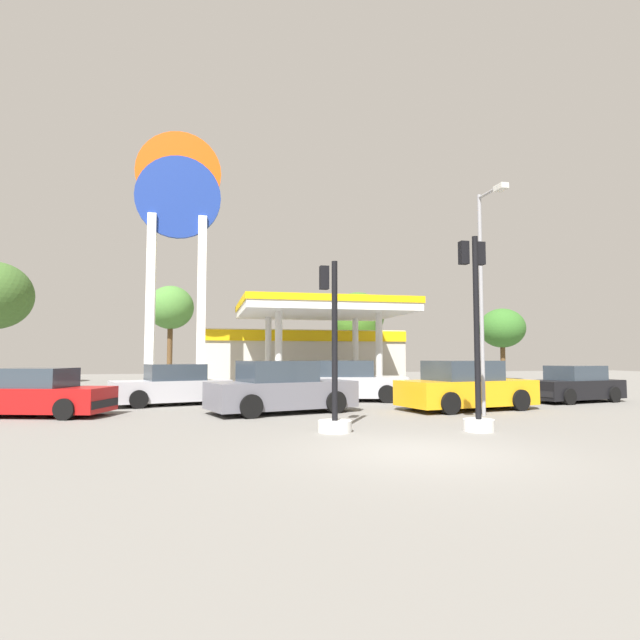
# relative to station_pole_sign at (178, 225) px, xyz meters

# --- Properties ---
(ground_plane) EXTENTS (90.00, 90.00, 0.00)m
(ground_plane) POSITION_rel_station_pole_sign_xyz_m (5.29, -15.93, -8.01)
(ground_plane) COLOR slate
(ground_plane) RESTS_ON ground
(gas_station) EXTENTS (11.95, 13.10, 4.44)m
(gas_station) POSITION_rel_station_pole_sign_xyz_m (6.90, 5.32, -6.03)
(gas_station) COLOR beige
(gas_station) RESTS_ON ground
(station_pole_sign) EXTENTS (4.00, 0.56, 12.58)m
(station_pole_sign) POSITION_rel_station_pole_sign_xyz_m (0.00, 0.00, 0.00)
(station_pole_sign) COLOR white
(station_pole_sign) RESTS_ON ground
(car_0) EXTENTS (4.94, 3.13, 1.64)m
(car_0) POSITION_rel_station_pole_sign_xyz_m (3.73, -8.72, -7.26)
(car_0) COLOR black
(car_0) RESTS_ON ground
(car_1) EXTENTS (4.20, 2.41, 1.41)m
(car_1) POSITION_rel_station_pole_sign_xyz_m (15.50, -7.40, -7.37)
(car_1) COLOR black
(car_1) RESTS_ON ground
(car_2) EXTENTS (4.31, 2.75, 1.44)m
(car_2) POSITION_rel_station_pole_sign_xyz_m (-3.44, -8.11, -7.36)
(car_2) COLOR black
(car_2) RESTS_ON ground
(car_3) EXTENTS (4.83, 2.99, 1.61)m
(car_3) POSITION_rel_station_pole_sign_xyz_m (7.06, -4.98, -7.28)
(car_3) COLOR black
(car_3) RESTS_ON ground
(car_4) EXTENTS (4.49, 2.87, 1.49)m
(car_4) POSITION_rel_station_pole_sign_xyz_m (0.17, -5.18, -7.33)
(car_4) COLOR black
(car_4) RESTS_ON ground
(car_5) EXTENTS (4.85, 2.73, 1.64)m
(car_5) POSITION_rel_station_pole_sign_xyz_m (9.90, -9.18, -7.27)
(car_5) COLOR black
(car_5) RESTS_ON ground
(traffic_signal_0) EXTENTS (0.80, 0.80, 4.09)m
(traffic_signal_0) POSITION_rel_station_pole_sign_xyz_m (4.35, -13.07, -6.90)
(traffic_signal_0) COLOR silver
(traffic_signal_0) RESTS_ON ground
(traffic_signal_1) EXTENTS (0.74, 0.74, 4.73)m
(traffic_signal_1) POSITION_rel_station_pole_sign_xyz_m (7.79, -13.65, -6.27)
(traffic_signal_1) COLOR silver
(traffic_signal_1) RESTS_ON ground
(tree_1) EXTENTS (3.06, 3.06, 6.49)m
(tree_1) POSITION_rel_station_pole_sign_xyz_m (-0.93, 10.70, -3.02)
(tree_1) COLOR brown
(tree_1) RESTS_ON ground
(tree_2) EXTENTS (3.64, 3.64, 6.17)m
(tree_2) POSITION_rel_station_pole_sign_xyz_m (11.62, 8.94, -3.51)
(tree_2) COLOR brown
(tree_2) RESTS_ON ground
(tree_3) EXTENTS (3.28, 3.28, 5.24)m
(tree_3) POSITION_rel_station_pole_sign_xyz_m (22.52, 8.64, -4.22)
(tree_3) COLOR brown
(tree_3) RESTS_ON ground
(corner_streetlamp) EXTENTS (0.24, 1.48, 6.78)m
(corner_streetlamp) POSITION_rel_station_pole_sign_xyz_m (9.57, -11.07, -3.92)
(corner_streetlamp) COLOR gray
(corner_streetlamp) RESTS_ON ground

